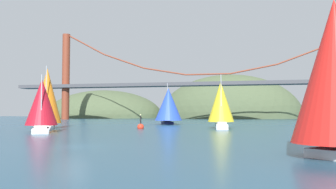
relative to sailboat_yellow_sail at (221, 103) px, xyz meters
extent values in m
plane|color=navy|center=(-8.99, -34.25, -4.24)|extent=(360.00, 360.00, 0.00)
ellipsoid|color=#4C5B3D|center=(-63.99, 100.75, -4.24)|extent=(58.03, 44.00, 26.54)
ellipsoid|color=#4C5B3D|center=(-3.99, 100.75, -4.24)|extent=(63.44, 44.00, 38.95)
cylinder|color=brown|center=(-62.29, 60.75, 11.80)|extent=(2.80, 2.80, 32.08)
cube|color=#47474C|center=(-8.99, 60.75, 8.10)|extent=(142.60, 6.00, 1.20)
cylinder|color=brown|center=(-54.68, 60.75, 23.74)|extent=(15.47, 0.50, 8.64)
cylinder|color=brown|center=(-39.45, 60.75, 16.91)|extent=(15.40, 0.50, 5.94)
cylinder|color=brown|center=(-24.22, 60.75, 12.81)|extent=(15.32, 0.50, 3.23)
cylinder|color=brown|center=(-8.99, 60.75, 11.44)|extent=(15.23, 0.50, 0.50)
cylinder|color=brown|center=(6.23, 60.75, 12.81)|extent=(15.32, 0.50, 3.23)
cylinder|color=brown|center=(21.46, 60.75, 16.91)|extent=(15.40, 0.50, 5.94)
cube|color=white|center=(0.21, -1.74, -3.83)|extent=(2.54, 6.08, 0.81)
cube|color=beige|center=(0.34, -2.79, -3.25)|extent=(1.61, 2.04, 0.36)
cylinder|color=#B2B2B7|center=(0.14, -1.15, 0.64)|extent=(0.14, 0.14, 8.14)
cone|color=yellow|center=(-0.02, 0.14, 0.28)|extent=(4.91, 4.91, 6.81)
cone|color=red|center=(9.74, -37.14, 1.03)|extent=(7.53, 7.53, 8.80)
cube|color=white|center=(-27.98, -7.89, -3.96)|extent=(5.88, 8.42, 0.55)
cube|color=beige|center=(-27.33, -9.20, -3.51)|extent=(2.89, 3.19, 0.36)
cylinder|color=#B2B2B7|center=(-28.34, -7.16, 1.28)|extent=(0.14, 0.14, 9.93)
cone|color=orange|center=(-29.13, -5.56, 1.32)|extent=(6.56, 6.56, 9.41)
cube|color=#191E4C|center=(-13.81, 19.63, -3.95)|extent=(4.60, 8.16, 0.58)
cube|color=beige|center=(-14.30, 20.97, -3.47)|extent=(2.30, 2.91, 0.36)
cylinder|color=#B2B2B7|center=(-13.54, 18.88, 0.73)|extent=(0.14, 0.14, 8.77)
cone|color=blue|center=(-12.95, 17.23, 0.25)|extent=(7.71, 7.71, 7.22)
cube|color=white|center=(-22.34, -17.92, -3.92)|extent=(5.03, 6.54, 0.64)
cube|color=beige|center=(-21.75, -18.91, -3.42)|extent=(2.38, 2.55, 0.36)
cylinder|color=#B2B2B7|center=(-22.67, -17.37, 0.00)|extent=(0.14, 0.14, 7.21)
cone|color=#B21423|center=(-23.40, -16.16, -0.08)|extent=(5.97, 5.97, 6.45)
sphere|color=red|center=(-12.69, -4.50, -3.94)|extent=(1.10, 1.10, 1.10)
cylinder|color=black|center=(-12.69, -4.50, -2.89)|extent=(0.20, 0.20, 1.60)
sphere|color=#F2EA99|center=(-12.69, -4.50, -1.97)|extent=(0.24, 0.24, 0.24)
camera|label=1|loc=(4.61, -60.29, -1.49)|focal=38.06mm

